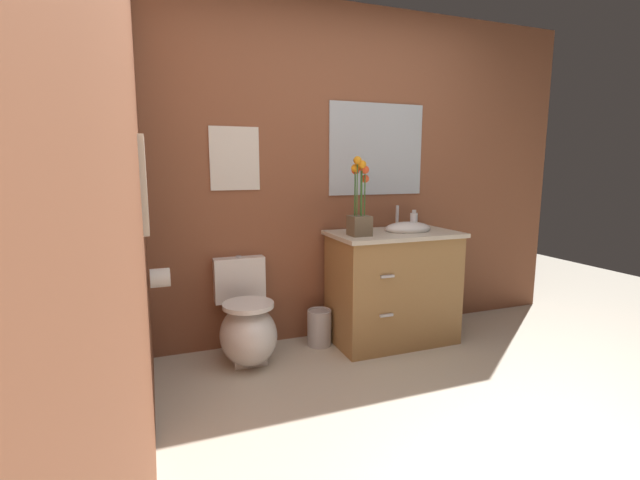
{
  "coord_description": "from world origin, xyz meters",
  "views": [
    {
      "loc": [
        -1.23,
        -1.55,
        1.32
      ],
      "look_at": [
        -0.16,
        1.25,
        0.82
      ],
      "focal_mm": 24.98,
      "sensor_mm": 36.0,
      "label": 1
    }
  ],
  "objects": [
    {
      "name": "ground_plane",
      "position": [
        0.0,
        0.0,
        0.0
      ],
      "size": [
        8.49,
        8.49,
        0.0
      ],
      "primitive_type": "plane",
      "color": "beige"
    },
    {
      "name": "wall_back",
      "position": [
        0.2,
        1.62,
        1.25
      ],
      "size": [
        3.96,
        0.05,
        2.5
      ],
      "primitive_type": "cube",
      "color": "brown",
      "rests_on": "ground_plane"
    },
    {
      "name": "wall_left",
      "position": [
        -1.3,
        0.48,
        1.25
      ],
      "size": [
        0.05,
        4.48,
        2.5
      ],
      "primitive_type": "cube",
      "color": "brown",
      "rests_on": "ground_plane"
    },
    {
      "name": "toilet",
      "position": [
        -0.67,
        1.33,
        0.24
      ],
      "size": [
        0.38,
        0.59,
        0.69
      ],
      "color": "white",
      "rests_on": "ground_plane"
    },
    {
      "name": "vanity_cabinet",
      "position": [
        0.44,
        1.3,
        0.43
      ],
      "size": [
        0.94,
        0.56,
        1.02
      ],
      "color": "#9E7242",
      "rests_on": "ground_plane"
    },
    {
      "name": "flower_vase",
      "position": [
        0.12,
        1.23,
        1.04
      ],
      "size": [
        0.14,
        0.14,
        0.55
      ],
      "color": "brown",
      "rests_on": "vanity_cabinet"
    },
    {
      "name": "soap_bottle",
      "position": [
        0.68,
        1.41,
        0.9
      ],
      "size": [
        0.06,
        0.06,
        0.14
      ],
      "color": "white",
      "rests_on": "vanity_cabinet"
    },
    {
      "name": "trash_bin",
      "position": [
        -0.11,
        1.4,
        0.14
      ],
      "size": [
        0.18,
        0.18,
        0.27
      ],
      "color": "#B7B7BC",
      "rests_on": "ground_plane"
    },
    {
      "name": "wall_poster",
      "position": [
        -0.67,
        1.59,
        1.37
      ],
      "size": [
        0.34,
        0.01,
        0.44
      ],
      "primitive_type": "cube",
      "color": "silver"
    },
    {
      "name": "wall_mirror",
      "position": [
        0.44,
        1.59,
        1.45
      ],
      "size": [
        0.8,
        0.01,
        0.7
      ],
      "primitive_type": "cube",
      "color": "#B2BCC6"
    },
    {
      "name": "hanging_towel",
      "position": [
        -1.26,
        1.03,
        1.22
      ],
      "size": [
        0.03,
        0.28,
        0.52
      ],
      "primitive_type": "cube",
      "color": "beige"
    },
    {
      "name": "toilet_paper_roll",
      "position": [
        -1.2,
        1.13,
        0.68
      ],
      "size": [
        0.11,
        0.11,
        0.11
      ],
      "primitive_type": "cylinder",
      "rotation": [
        0.0,
        1.57,
        0.0
      ],
      "color": "white"
    }
  ]
}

